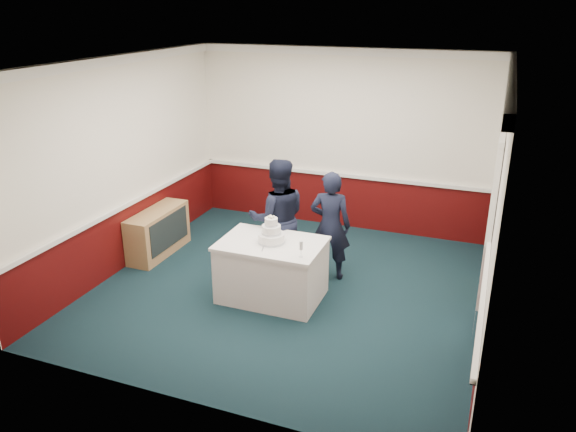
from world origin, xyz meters
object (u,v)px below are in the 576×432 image
(sideboard, at_px, (158,232))
(cake_table, at_px, (272,270))
(person_woman, at_px, (330,226))
(person_man, at_px, (278,218))
(wedding_cake, at_px, (271,234))
(cake_knife, at_px, (263,248))
(champagne_flute, at_px, (301,246))

(sideboard, distance_m, cake_table, 2.25)
(sideboard, distance_m, person_woman, 2.72)
(person_man, distance_m, person_woman, 0.73)
(cake_table, distance_m, person_woman, 1.07)
(wedding_cake, height_order, person_woman, person_woman)
(cake_knife, height_order, person_woman, person_woman)
(person_man, bearing_deg, cake_table, 77.00)
(cake_knife, bearing_deg, person_man, 83.64)
(cake_knife, height_order, person_man, person_man)
(person_woman, bearing_deg, cake_table, 50.59)
(person_man, height_order, person_woman, person_man)
(sideboard, distance_m, champagne_flute, 2.87)
(cake_table, height_order, person_woman, person_woman)
(champagne_flute, bearing_deg, wedding_cake, 150.75)
(sideboard, height_order, champagne_flute, champagne_flute)
(person_man, bearing_deg, cake_knife, 71.73)
(sideboard, bearing_deg, champagne_flute, -19.44)
(cake_table, bearing_deg, person_woman, 58.19)
(sideboard, bearing_deg, person_man, 0.20)
(sideboard, height_order, person_woman, person_woman)
(wedding_cake, bearing_deg, cake_knife, -98.53)
(cake_table, distance_m, wedding_cake, 0.50)
(sideboard, xyz_separation_m, wedding_cake, (2.15, -0.66, 0.55))
(champagne_flute, xyz_separation_m, person_woman, (0.03, 1.13, -0.15))
(cake_table, distance_m, champagne_flute, 0.78)
(sideboard, bearing_deg, wedding_cake, -16.96)
(cake_table, distance_m, cake_knife, 0.44)
(cake_table, bearing_deg, sideboard, 163.04)
(cake_knife, relative_size, person_woman, 0.14)
(cake_table, height_order, wedding_cake, wedding_cake)
(champagne_flute, bearing_deg, person_woman, 88.69)
(champagne_flute, distance_m, person_man, 1.16)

